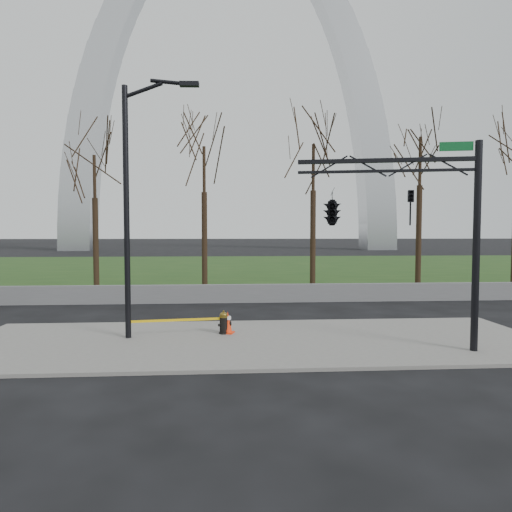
{
  "coord_description": "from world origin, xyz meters",
  "views": [
    {
      "loc": [
        -0.92,
        -13.59,
        3.43
      ],
      "look_at": [
        0.12,
        2.0,
        2.62
      ],
      "focal_mm": 30.91,
      "sensor_mm": 36.0,
      "label": 1
    }
  ],
  "objects": [
    {
      "name": "grass_strip",
      "position": [
        0.0,
        30.0,
        0.03
      ],
      "size": [
        120.0,
        40.0,
        0.06
      ],
      "primitive_type": "cube",
      "color": "#1E3F17",
      "rests_on": "ground"
    },
    {
      "name": "ground",
      "position": [
        0.0,
        0.0,
        0.0
      ],
      "size": [
        500.0,
        500.0,
        0.0
      ],
      "primitive_type": "plane",
      "color": "black",
      "rests_on": "ground"
    },
    {
      "name": "caution_tape",
      "position": [
        -2.48,
        0.71,
        0.59
      ],
      "size": [
        3.16,
        0.42,
        0.4
      ],
      "color": "yellow",
      "rests_on": "ground"
    },
    {
      "name": "gateway_arch",
      "position": [
        0.0,
        75.0,
        32.5
      ],
      "size": [
        66.0,
        6.0,
        65.0
      ],
      "primitive_type": null,
      "color": "#B8BABF",
      "rests_on": "ground"
    },
    {
      "name": "street_light",
      "position": [
        -3.83,
        0.51,
        4.69
      ],
      "size": [
        2.39,
        0.3,
        8.21
      ],
      "rotation": [
        0.0,
        0.0,
        -0.04
      ],
      "color": "black",
      "rests_on": "ground"
    },
    {
      "name": "traffic_signal_mast",
      "position": [
        2.89,
        -1.07,
        4.15
      ],
      "size": [
        5.02,
        2.54,
        6.0
      ],
      "rotation": [
        0.0,
        0.0,
        -0.2
      ],
      "color": "black",
      "rests_on": "ground"
    },
    {
      "name": "traffic_cone",
      "position": [
        -0.9,
        0.93,
        0.47
      ],
      "size": [
        0.47,
        0.47,
        0.74
      ],
      "rotation": [
        0.0,
        0.0,
        -0.3
      ],
      "color": "#FF350D",
      "rests_on": "sidewalk"
    },
    {
      "name": "sidewalk",
      "position": [
        0.0,
        0.0,
        0.05
      ],
      "size": [
        18.0,
        6.0,
        0.1
      ],
      "primitive_type": "cube",
      "color": "slate",
      "rests_on": "ground"
    },
    {
      "name": "guardrail",
      "position": [
        0.0,
        8.0,
        0.45
      ],
      "size": [
        60.0,
        0.3,
        0.9
      ],
      "primitive_type": "cube",
      "color": "#59595B",
      "rests_on": "ground"
    },
    {
      "name": "tree_row",
      "position": [
        7.2,
        12.0,
        4.9
      ],
      "size": [
        60.4,
        4.0,
        9.81
      ],
      "color": "black",
      "rests_on": "ground"
    },
    {
      "name": "fire_hydrant",
      "position": [
        -1.02,
        0.88,
        0.46
      ],
      "size": [
        0.48,
        0.31,
        0.77
      ],
      "rotation": [
        0.0,
        0.0,
        0.27
      ],
      "color": "black",
      "rests_on": "sidewalk"
    }
  ]
}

